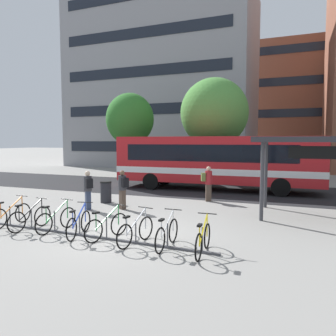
{
  "coord_description": "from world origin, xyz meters",
  "views": [
    {
      "loc": [
        5.12,
        -8.83,
        2.96
      ],
      "look_at": [
        -0.08,
        4.35,
        1.77
      ],
      "focal_mm": 34.82,
      "sensor_mm": 36.0,
      "label": 1
    }
  ],
  "objects_px": {
    "parked_bicycle_silver_5": "(136,231)",
    "street_tree_0": "(130,119)",
    "parked_bicycle_orange_0": "(11,215)",
    "parked_bicycle_yellow_7": "(203,240)",
    "parked_bicycle_white_6": "(167,234)",
    "city_bus": "(217,161)",
    "parked_bicycle_black_1": "(30,218)",
    "street_tree_1": "(214,113)",
    "trash_bin": "(106,192)",
    "parked_bicycle_blue_3": "(79,224)",
    "commuter_black_pack_1": "(88,188)",
    "parked_bicycle_green_4": "(107,227)",
    "commuter_black_pack_0": "(123,187)",
    "commuter_olive_pack_2": "(208,181)",
    "parked_bicycle_green_2": "(56,220)",
    "transit_shelter": "(333,142)"
  },
  "relations": [
    {
      "from": "city_bus",
      "to": "street_tree_0",
      "type": "relative_size",
      "value": 1.81
    },
    {
      "from": "parked_bicycle_blue_3",
      "to": "commuter_black_pack_1",
      "type": "relative_size",
      "value": 1.01
    },
    {
      "from": "parked_bicycle_green_2",
      "to": "trash_bin",
      "type": "height_order",
      "value": "trash_bin"
    },
    {
      "from": "trash_bin",
      "to": "parked_bicycle_orange_0",
      "type": "bearing_deg",
      "value": -98.67
    },
    {
      "from": "city_bus",
      "to": "commuter_black_pack_1",
      "type": "bearing_deg",
      "value": -118.55
    },
    {
      "from": "commuter_olive_pack_2",
      "to": "trash_bin",
      "type": "distance_m",
      "value": 4.95
    },
    {
      "from": "transit_shelter",
      "to": "commuter_black_pack_0",
      "type": "bearing_deg",
      "value": -171.71
    },
    {
      "from": "parked_bicycle_black_1",
      "to": "parked_bicycle_silver_5",
      "type": "height_order",
      "value": "same"
    },
    {
      "from": "street_tree_0",
      "to": "commuter_black_pack_1",
      "type": "bearing_deg",
      "value": -70.44
    },
    {
      "from": "parked_bicycle_white_6",
      "to": "parked_bicycle_green_2",
      "type": "bearing_deg",
      "value": 86.44
    },
    {
      "from": "parked_bicycle_black_1",
      "to": "parked_bicycle_white_6",
      "type": "distance_m",
      "value": 4.94
    },
    {
      "from": "parked_bicycle_black_1",
      "to": "parked_bicycle_blue_3",
      "type": "relative_size",
      "value": 1.01
    },
    {
      "from": "street_tree_0",
      "to": "commuter_olive_pack_2",
      "type": "bearing_deg",
      "value": -42.58
    },
    {
      "from": "city_bus",
      "to": "parked_bicycle_green_2",
      "type": "xyz_separation_m",
      "value": [
        -2.83,
        -10.73,
        -1.39
      ]
    },
    {
      "from": "commuter_black_pack_1",
      "to": "parked_bicycle_orange_0",
      "type": "bearing_deg",
      "value": 114.01
    },
    {
      "from": "parked_bicycle_blue_3",
      "to": "commuter_olive_pack_2",
      "type": "relative_size",
      "value": 0.99
    },
    {
      "from": "commuter_olive_pack_2",
      "to": "parked_bicycle_blue_3",
      "type": "bearing_deg",
      "value": -132.08
    },
    {
      "from": "city_bus",
      "to": "parked_bicycle_blue_3",
      "type": "xyz_separation_m",
      "value": [
        -1.79,
        -10.93,
        -1.39
      ]
    },
    {
      "from": "transit_shelter",
      "to": "parked_bicycle_black_1",
      "type": "bearing_deg",
      "value": -152.05
    },
    {
      "from": "commuter_black_pack_0",
      "to": "street_tree_0",
      "type": "height_order",
      "value": "street_tree_0"
    },
    {
      "from": "parked_bicycle_green_2",
      "to": "parked_bicycle_white_6",
      "type": "xyz_separation_m",
      "value": [
        3.97,
        -0.2,
        0.0
      ]
    },
    {
      "from": "parked_bicycle_yellow_7",
      "to": "street_tree_0",
      "type": "xyz_separation_m",
      "value": [
        -10.12,
        14.99,
        4.26
      ]
    },
    {
      "from": "parked_bicycle_orange_0",
      "to": "commuter_olive_pack_2",
      "type": "height_order",
      "value": "commuter_olive_pack_2"
    },
    {
      "from": "street_tree_0",
      "to": "parked_bicycle_green_4",
      "type": "bearing_deg",
      "value": -64.41
    },
    {
      "from": "commuter_black_pack_0",
      "to": "commuter_black_pack_1",
      "type": "xyz_separation_m",
      "value": [
        -1.34,
        -0.62,
        -0.01
      ]
    },
    {
      "from": "parked_bicycle_blue_3",
      "to": "commuter_black_pack_0",
      "type": "xyz_separation_m",
      "value": [
        -0.72,
        4.01,
        0.59
      ]
    },
    {
      "from": "parked_bicycle_orange_0",
      "to": "street_tree_1",
      "type": "distance_m",
      "value": 16.07
    },
    {
      "from": "commuter_olive_pack_2",
      "to": "street_tree_1",
      "type": "distance_m",
      "value": 9.08
    },
    {
      "from": "parked_bicycle_blue_3",
      "to": "parked_bicycle_yellow_7",
      "type": "distance_m",
      "value": 4.01
    },
    {
      "from": "city_bus",
      "to": "parked_bicycle_black_1",
      "type": "relative_size",
      "value": 7.04
    },
    {
      "from": "parked_bicycle_green_4",
      "to": "parked_bicycle_silver_5",
      "type": "bearing_deg",
      "value": -81.56
    },
    {
      "from": "commuter_black_pack_0",
      "to": "parked_bicycle_green_4",
      "type": "bearing_deg",
      "value": 145.13
    },
    {
      "from": "commuter_black_pack_1",
      "to": "street_tree_1",
      "type": "bearing_deg",
      "value": -62.37
    },
    {
      "from": "city_bus",
      "to": "commuter_olive_pack_2",
      "type": "relative_size",
      "value": 7.06
    },
    {
      "from": "parked_bicycle_blue_3",
      "to": "street_tree_0",
      "type": "relative_size",
      "value": 0.25
    },
    {
      "from": "trash_bin",
      "to": "street_tree_1",
      "type": "height_order",
      "value": "street_tree_1"
    },
    {
      "from": "parked_bicycle_yellow_7",
      "to": "commuter_black_pack_1",
      "type": "bearing_deg",
      "value": 56.72
    },
    {
      "from": "parked_bicycle_green_4",
      "to": "trash_bin",
      "type": "relative_size",
      "value": 1.62
    },
    {
      "from": "parked_bicycle_white_6",
      "to": "street_tree_1",
      "type": "distance_m",
      "value": 16.02
    },
    {
      "from": "parked_bicycle_silver_5",
      "to": "trash_bin",
      "type": "bearing_deg",
      "value": 48.95
    },
    {
      "from": "parked_bicycle_white_6",
      "to": "street_tree_0",
      "type": "distance_m",
      "value": 17.89
    },
    {
      "from": "parked_bicycle_green_4",
      "to": "commuter_black_pack_0",
      "type": "xyz_separation_m",
      "value": [
        -1.66,
        3.93,
        0.59
      ]
    },
    {
      "from": "commuter_black_pack_0",
      "to": "parked_bicycle_white_6",
      "type": "bearing_deg",
      "value": 164.49
    },
    {
      "from": "parked_bicycle_green_2",
      "to": "street_tree_0",
      "type": "xyz_separation_m",
      "value": [
        -5.08,
        14.64,
        4.26
      ]
    },
    {
      "from": "parked_bicycle_silver_5",
      "to": "street_tree_0",
      "type": "bearing_deg",
      "value": 38.0
    },
    {
      "from": "street_tree_0",
      "to": "street_tree_1",
      "type": "relative_size",
      "value": 0.9
    },
    {
      "from": "parked_bicycle_orange_0",
      "to": "parked_bicycle_yellow_7",
      "type": "distance_m",
      "value": 7.0
    },
    {
      "from": "parked_bicycle_white_6",
      "to": "street_tree_0",
      "type": "height_order",
      "value": "street_tree_0"
    },
    {
      "from": "parked_bicycle_silver_5",
      "to": "parked_bicycle_green_4",
      "type": "bearing_deg",
      "value": 92.32
    },
    {
      "from": "parked_bicycle_orange_0",
      "to": "parked_bicycle_yellow_7",
      "type": "height_order",
      "value": "same"
    }
  ]
}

